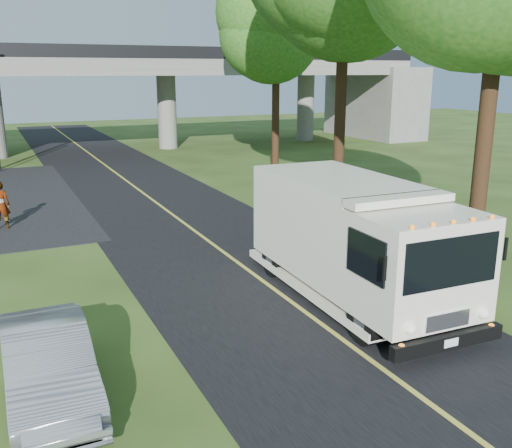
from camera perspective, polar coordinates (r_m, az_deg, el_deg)
ground at (r=13.40m, az=6.82°, el=-10.19°), size 120.00×120.00×0.00m
road at (r=21.99m, az=-7.08°, el=-0.04°), size 7.00×90.00×0.02m
lane_line at (r=21.99m, az=-7.08°, el=0.01°), size 0.12×90.00×0.01m
overpass at (r=42.73m, az=-16.91°, el=12.90°), size 54.00×10.00×7.30m
tree_right_far at (r=34.03m, az=2.51°, el=19.44°), size 5.77×5.67×10.99m
step_van at (r=14.51m, az=9.75°, el=-1.29°), size 2.91×7.37×3.06m
silver_sedan at (r=10.97m, az=-20.03°, el=-13.11°), size 1.47×4.14×1.36m
pedestrian at (r=23.05m, az=-24.21°, el=1.74°), size 0.71×0.51×1.82m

